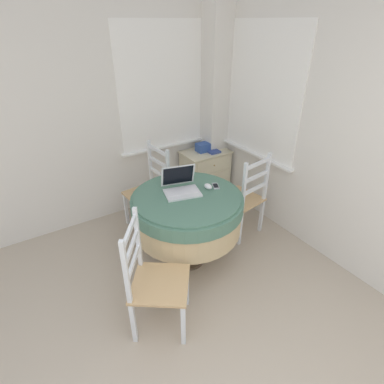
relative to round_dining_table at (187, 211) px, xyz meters
name	(u,v)px	position (x,y,z in m)	size (l,w,h in m)	color
corner_room_shell	(215,133)	(0.37, 0.10, 0.68)	(4.43, 5.05, 2.55)	silver
round_dining_table	(187,211)	(0.00, 0.00, 0.00)	(1.05, 1.05, 0.77)	#4C3D2D
laptop	(181,187)	(-0.01, 0.10, 0.22)	(0.39, 0.36, 0.24)	silver
computer_mouse	(208,186)	(0.24, 0.00, 0.19)	(0.06, 0.09, 0.05)	white
cell_phone	(216,186)	(0.33, 0.00, 0.17)	(0.10, 0.13, 0.01)	#B2B7BC
dining_chair_near_back_window	(150,191)	(-0.03, 0.77, -0.14)	(0.47, 0.47, 0.99)	tan
dining_chair_near_right_window	(243,198)	(0.77, 0.06, -0.14)	(0.49, 0.49, 0.99)	tan
dining_chair_camera_near	(154,281)	(-0.61, -0.49, -0.14)	(0.60, 0.60, 0.99)	tan
corner_cabinet	(205,174)	(0.92, 1.01, -0.27)	(0.62, 0.42, 0.66)	beige
storage_box	(204,147)	(0.91, 1.04, 0.11)	(0.20, 0.14, 0.11)	#2D4C93
book_on_cabinet	(212,150)	(0.99, 0.98, 0.07)	(0.15, 0.23, 0.02)	#33478C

